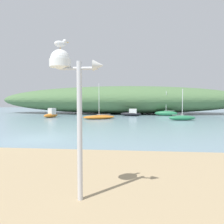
# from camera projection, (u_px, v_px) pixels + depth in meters

# --- Properties ---
(ground_plane) EXTENTS (120.00, 120.00, 0.00)m
(ground_plane) POSITION_uv_depth(u_px,v_px,m) (36.00, 139.00, 13.74)
(ground_plane) COLOR #7A99A8
(distant_hill) EXTENTS (47.73, 11.98, 5.24)m
(distant_hill) POSITION_uv_depth(u_px,v_px,m) (122.00, 100.00, 40.33)
(distant_hill) COLOR #517547
(distant_hill) RESTS_ON ground
(mast_structure) EXTENTS (1.23, 0.49, 3.46)m
(mast_structure) POSITION_uv_depth(u_px,v_px,m) (68.00, 78.00, 4.75)
(mast_structure) COLOR silver
(mast_structure) RESTS_ON beach_sand
(seagull_on_radar) EXTENTS (0.31, 0.27, 0.24)m
(seagull_on_radar) POSITION_uv_depth(u_px,v_px,m) (61.00, 43.00, 4.73)
(seagull_on_radar) COLOR orange
(seagull_on_radar) RESTS_ON mast_structure
(sailboat_near_shore) EXTENTS (3.58, 1.65, 3.96)m
(sailboat_near_shore) POSITION_uv_depth(u_px,v_px,m) (182.00, 118.00, 26.45)
(sailboat_near_shore) COLOR #287A4C
(sailboat_near_shore) RESTS_ON ground
(sailboat_mid_channel) EXTENTS (3.80, 1.87, 4.02)m
(sailboat_mid_channel) POSITION_uv_depth(u_px,v_px,m) (166.00, 113.00, 34.39)
(sailboat_mid_channel) COLOR #287A4C
(sailboat_mid_channel) RESTS_ON ground
(motorboat_west_reach) EXTENTS (3.43, 1.42, 1.16)m
(motorboat_west_reach) POSITION_uv_depth(u_px,v_px,m) (131.00, 113.00, 33.79)
(motorboat_west_reach) COLOR black
(motorboat_west_reach) RESTS_ON ground
(motorboat_far_right) EXTENTS (1.80, 2.93, 1.37)m
(motorboat_far_right) POSITION_uv_depth(u_px,v_px,m) (51.00, 114.00, 30.96)
(motorboat_far_right) COLOR orange
(motorboat_far_right) RESTS_ON ground
(sailboat_by_sandbar) EXTENTS (4.57, 3.12, 4.81)m
(sailboat_by_sandbar) POSITION_uv_depth(u_px,v_px,m) (99.00, 117.00, 28.26)
(sailboat_by_sandbar) COLOR orange
(sailboat_by_sandbar) RESTS_ON ground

